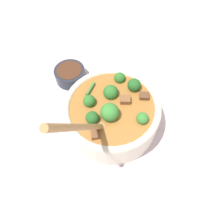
{
  "coord_description": "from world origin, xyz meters",
  "views": [
    {
      "loc": [
        0.27,
        -0.02,
        0.5
      ],
      "look_at": [
        0.0,
        0.0,
        0.06
      ],
      "focal_mm": 35.0,
      "sensor_mm": 36.0,
      "label": 1
    }
  ],
  "objects": [
    {
      "name": "condiment_bowl",
      "position": [
        -0.16,
        -0.11,
        0.02
      ],
      "size": [
        0.09,
        0.09,
        0.04
      ],
      "color": "#232833",
      "rests_on": "ground_plane"
    },
    {
      "name": "stew_bowl",
      "position": [
        0.0,
        -0.0,
        0.05
      ],
      "size": [
        0.27,
        0.23,
        0.28
      ],
      "color": "beige",
      "rests_on": "ground_plane"
    },
    {
      "name": "ground_plane",
      "position": [
        0.0,
        0.0,
        0.0
      ],
      "size": [
        4.0,
        4.0,
        0.0
      ],
      "primitive_type": "plane",
      "color": "silver"
    }
  ]
}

